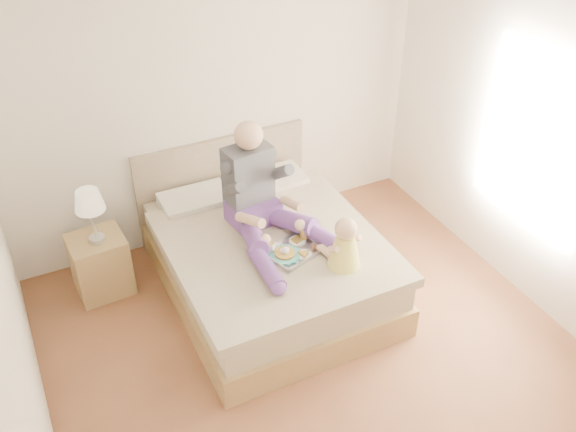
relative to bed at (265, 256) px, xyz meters
name	(u,v)px	position (x,y,z in m)	size (l,w,h in m)	color
room	(341,204)	(0.08, -1.08, 1.19)	(4.02, 4.22, 2.71)	brown
bed	(265,256)	(0.00, 0.00, 0.00)	(1.70, 2.18, 1.00)	olive
nightstand	(101,265)	(-1.32, 0.57, -0.04)	(0.48, 0.44, 0.56)	olive
lamp	(89,204)	(-1.31, 0.53, 0.63)	(0.25, 0.25, 0.50)	#B3B7BA
adult	(262,201)	(-0.01, 0.02, 0.58)	(0.81, 1.21, 0.97)	#57327D
tray	(293,249)	(0.08, -0.38, 0.32)	(0.51, 0.45, 0.12)	#B3B7BA
baby	(344,246)	(0.37, -0.69, 0.47)	(0.29, 0.40, 0.44)	#FCE94F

